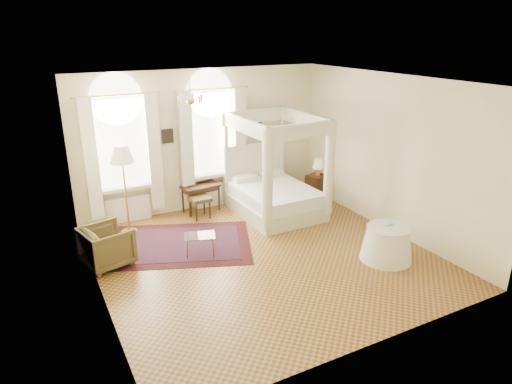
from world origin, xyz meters
TOP-DOWN VIEW (x-y plane):
  - ground at (0.00, 0.00)m, footprint 6.00×6.00m
  - room_walls at (0.00, 0.00)m, footprint 6.00×6.00m
  - window_left at (-1.90, 2.87)m, footprint 1.62×0.27m
  - window_right at (0.20, 2.87)m, footprint 1.62×0.27m
  - chandelier at (-0.90, 1.20)m, footprint 0.51×0.45m
  - wall_pictures at (0.09, 2.97)m, footprint 2.54×0.03m
  - canopy_bed at (1.28, 1.77)m, footprint 1.81×2.20m
  - nightstand at (2.70, 2.13)m, footprint 0.57×0.54m
  - nightstand_lamp at (2.71, 2.09)m, footprint 0.29×0.29m
  - writing_desk at (-0.21, 2.70)m, footprint 0.94×0.57m
  - laptop at (-0.42, 2.80)m, footprint 0.33×0.24m
  - stool at (-0.38, 2.35)m, footprint 0.46×0.46m
  - armchair at (-2.70, 1.04)m, footprint 1.00×0.98m
  - coffee_table at (-1.04, 0.65)m, footprint 0.68×0.57m
  - floor_lamp at (-2.03, 2.31)m, footprint 0.49×0.49m
  - oriental_rug at (-1.26, 1.24)m, footprint 3.40×2.96m
  - side_table at (2.00, -1.19)m, footprint 0.97×0.97m
  - book at (1.95, -1.03)m, footprint 0.23×0.29m

SIDE VIEW (x-z plane):
  - ground at x=0.00m, z-range 0.00..0.00m
  - oriental_rug at x=-1.26m, z-range 0.00..0.01m
  - nightstand at x=2.70m, z-range 0.00..0.64m
  - side_table at x=2.00m, z-range -0.01..0.66m
  - coffee_table at x=-1.04m, z-range 0.16..0.56m
  - armchair at x=-2.70m, z-range 0.00..0.76m
  - stool at x=-0.38m, z-range 0.17..0.68m
  - canopy_bed at x=1.28m, z-range -0.63..1.69m
  - writing_desk at x=-0.21m, z-range 0.24..0.90m
  - laptop at x=-0.42m, z-range 0.66..0.69m
  - book at x=1.95m, z-range 0.66..0.69m
  - nightstand_lamp at x=2.71m, z-range 0.71..1.13m
  - window_left at x=-1.90m, z-range -0.16..3.13m
  - window_right at x=0.20m, z-range -0.16..3.13m
  - floor_lamp at x=-2.03m, z-range 0.68..2.59m
  - wall_pictures at x=0.09m, z-range 1.70..2.09m
  - room_walls at x=0.00m, z-range -1.02..4.98m
  - chandelier at x=-0.90m, z-range 2.66..3.16m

